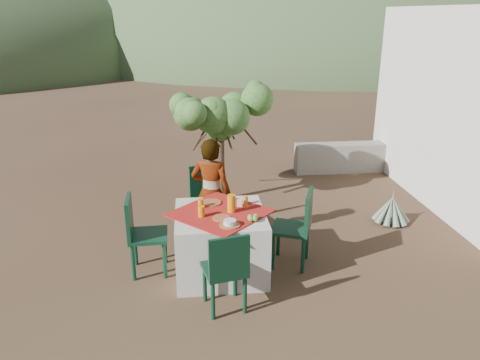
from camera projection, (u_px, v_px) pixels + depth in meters
name	position (u px, v px, depth m)	size (l,w,h in m)	color
ground	(168.00, 271.00, 5.57)	(160.00, 160.00, 0.00)	#382219
table	(221.00, 242.00, 5.44)	(1.30, 1.30, 0.76)	beige
chair_far	(208.00, 196.00, 6.42)	(0.55, 0.55, 0.95)	black
chair_near	(226.00, 269.00, 4.65)	(0.49, 0.49, 0.89)	black
chair_left	(141.00, 231.00, 5.38)	(0.45, 0.45, 0.95)	black
chair_right	(298.00, 225.00, 5.54)	(0.57, 0.57, 0.95)	black
person	(211.00, 193.00, 5.99)	(0.53, 0.35, 1.44)	#8C6651
shrub_tree	(224.00, 120.00, 7.30)	(1.42, 1.40, 1.67)	#3F2F1F
agave	(392.00, 210.00, 6.81)	(0.53, 0.54, 0.57)	slate
stone_wall	(362.00, 157.00, 9.02)	(2.60, 0.35, 0.55)	gray
hill_near_right	(323.00, 48.00, 40.49)	(48.00, 48.00, 20.00)	#35542F
hill_far_center	(149.00, 40.00, 53.82)	(60.00, 60.00, 24.00)	slate
hill_far_right	(439.00, 41.00, 51.48)	(36.00, 36.00, 14.00)	slate
plate_far	(211.00, 203.00, 5.56)	(0.24, 0.24, 0.01)	brown
plate_near	(222.00, 218.00, 5.15)	(0.20, 0.20, 0.01)	brown
glass_far	(201.00, 203.00, 5.42)	(0.06, 0.06, 0.11)	orange
glass_near	(201.00, 211.00, 5.18)	(0.08, 0.08, 0.12)	orange
juice_pitcher	(231.00, 203.00, 5.29)	(0.09, 0.09, 0.21)	orange
bowl_plate	(230.00, 225.00, 4.98)	(0.23, 0.23, 0.01)	brown
white_bowl	(230.00, 222.00, 4.97)	(0.14, 0.14, 0.05)	silver
jar_left	(246.00, 204.00, 5.42)	(0.05, 0.05, 0.08)	orange
jar_right	(246.00, 200.00, 5.55)	(0.06, 0.06, 0.09)	orange
napkin_holder	(240.00, 203.00, 5.46)	(0.06, 0.04, 0.08)	silver
fruit_cluster	(253.00, 218.00, 5.09)	(0.13, 0.12, 0.06)	olive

